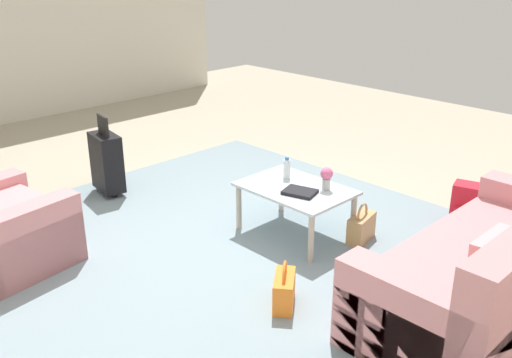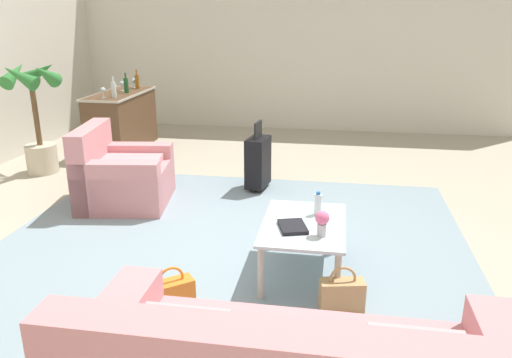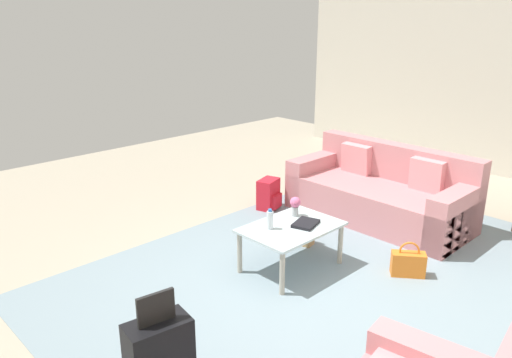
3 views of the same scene
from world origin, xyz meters
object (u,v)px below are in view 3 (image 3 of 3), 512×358
water_bottle (270,220)px  couch (382,194)px  coffee_table_book (306,224)px  handbag_orange (408,263)px  flower_vase (295,205)px  backpack_red (269,195)px  handbag_tan (299,232)px  coffee_table (291,232)px

water_bottle → couch: bearing=180.0°
coffee_table_book → handbag_orange: coffee_table_book is taller
flower_vase → handbag_orange: size_ratio=0.57×
couch → backpack_red: bearing=-56.2°
handbag_orange → handbag_tan: (0.21, -1.22, 0.00)m
coffee_table_book → backpack_red: (-0.88, -1.37, -0.28)m
handbag_tan → backpack_red: 1.09m
couch → handbag_orange: couch is taller
coffee_table_book → flower_vase: (-0.10, -0.23, 0.11)m
coffee_table → flower_vase: size_ratio=4.69×
water_bottle → backpack_red: (-1.20, -1.19, -0.36)m
flower_vase → coffee_table_book: bearing=66.5°
coffee_table_book → handbag_tan: coffee_table_book is taller
coffee_table_book → handbag_tan: bearing=-150.1°
coffee_table_book → backpack_red: bearing=-139.8°
coffee_table → couch: bearing=-176.8°
handbag_orange → backpack_red: bearing=-97.8°
handbag_tan → coffee_table_book: bearing=46.9°
handbag_orange → backpack_red: (-0.30, -2.19, 0.06)m
couch → flower_vase: size_ratio=10.73×
handbag_tan → backpack_red: (-0.51, -0.97, 0.06)m
backpack_red → water_bottle: bearing=44.7°
water_bottle → handbag_tan: size_ratio=0.57×
water_bottle → handbag_orange: water_bottle is taller
coffee_table → flower_vase: 0.32m
backpack_red → handbag_orange: bearing=82.2°
coffee_table → handbag_orange: bearing=128.2°
handbag_tan → backpack_red: bearing=-117.6°
flower_vase → backpack_red: 1.44m
water_bottle → handbag_tan: bearing=-162.3°
handbag_tan → backpack_red: backpack_red is taller
coffee_table_book → backpack_red: size_ratio=0.67×
couch → handbag_orange: (1.09, 1.00, -0.18)m
flower_vase → handbag_orange: 1.24m
coffee_table → coffee_table_book: 0.16m
water_bottle → backpack_red: bearing=-135.3°
flower_vase → handbag_orange: (-0.49, 1.05, -0.45)m
couch → handbag_tan: (1.30, -0.22, -0.18)m
water_bottle → coffee_table_book: water_bottle is taller
flower_vase → handbag_tan: flower_vase is taller
water_bottle → coffee_table: bearing=153.4°
coffee_table → coffee_table_book: size_ratio=3.57×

